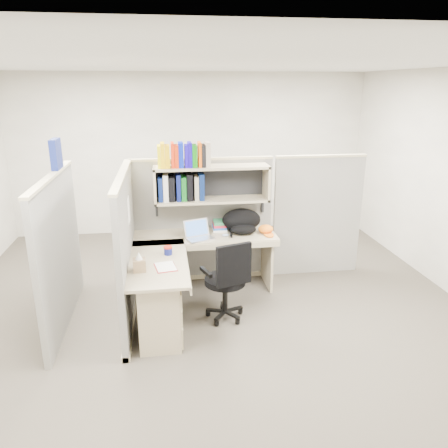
{
  "coord_description": "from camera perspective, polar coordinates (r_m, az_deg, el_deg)",
  "views": [
    {
      "loc": [
        -0.47,
        -4.49,
        2.5
      ],
      "look_at": [
        0.19,
        0.25,
        0.96
      ],
      "focal_mm": 35.0,
      "sensor_mm": 36.0,
      "label": 1
    }
  ],
  "objects": [
    {
      "name": "task_chair",
      "position": [
        4.81,
        0.35,
        -8.92
      ],
      "size": [
        0.54,
        0.5,
        0.95
      ],
      "color": "black",
      "rests_on": "ground"
    },
    {
      "name": "cubicle",
      "position": [
        5.19,
        -6.42,
        -0.15
      ],
      "size": [
        3.79,
        1.84,
        1.95
      ],
      "color": "slate",
      "rests_on": "ground"
    },
    {
      "name": "loose_paper",
      "position": [
        4.49,
        -7.64,
        -5.52
      ],
      "size": [
        0.23,
        0.28,
        0.0
      ],
      "primitive_type": null,
      "rotation": [
        0.0,
        0.0,
        0.18
      ],
      "color": "white",
      "rests_on": "desk"
    },
    {
      "name": "mouse",
      "position": [
        5.31,
        0.19,
        -1.46
      ],
      "size": [
        0.09,
        0.07,
        0.03
      ],
      "primitive_type": "ellipsoid",
      "rotation": [
        0.0,
        0.0,
        0.16
      ],
      "color": "#95B2D4",
      "rests_on": "desk"
    },
    {
      "name": "orange_cap",
      "position": [
        5.45,
        5.47,
        -0.65
      ],
      "size": [
        0.22,
        0.24,
        0.1
      ],
      "primitive_type": null,
      "rotation": [
        0.0,
        0.0,
        0.16
      ],
      "color": "orange",
      "rests_on": "desk"
    },
    {
      "name": "ground",
      "position": [
        5.16,
        -1.75,
        -11.18
      ],
      "size": [
        6.0,
        6.0,
        0.0
      ],
      "primitive_type": "plane",
      "color": "#332F27",
      "rests_on": "ground"
    },
    {
      "name": "snack_canister",
      "position": [
        4.78,
        -7.32,
        -3.44
      ],
      "size": [
        0.09,
        0.09,
        0.09
      ],
      "color": "navy",
      "rests_on": "desk"
    },
    {
      "name": "laptop",
      "position": [
        5.19,
        -3.15,
        -0.82
      ],
      "size": [
        0.4,
        0.4,
        0.23
      ],
      "primitive_type": null,
      "rotation": [
        0.0,
        0.0,
        0.35
      ],
      "color": "#BCBDC1",
      "rests_on": "desk"
    },
    {
      "name": "room_shell",
      "position": [
        4.6,
        -1.94,
        6.78
      ],
      "size": [
        6.0,
        6.0,
        6.0
      ],
      "color": "#ABA59B",
      "rests_on": "ground"
    },
    {
      "name": "tissue_box",
      "position": [
        4.4,
        -11.03,
        -4.85
      ],
      "size": [
        0.13,
        0.13,
        0.2
      ],
      "primitive_type": null,
      "rotation": [
        0.0,
        0.0,
        0.08
      ],
      "color": "#9C7E58",
      "rests_on": "desk"
    },
    {
      "name": "paper_cup",
      "position": [
        5.56,
        -2.6,
        -0.2
      ],
      "size": [
        0.09,
        0.09,
        0.1
      ],
      "primitive_type": "cylinder",
      "rotation": [
        0.0,
        0.0,
        -0.21
      ],
      "color": "silver",
      "rests_on": "desk"
    },
    {
      "name": "desk",
      "position": [
        4.68,
        -6.44,
        -8.42
      ],
      "size": [
        1.74,
        1.75,
        0.73
      ],
      "color": "tan",
      "rests_on": "ground"
    },
    {
      "name": "backpack",
      "position": [
        5.42,
        2.41,
        0.36
      ],
      "size": [
        0.59,
        0.53,
        0.29
      ],
      "primitive_type": null,
      "rotation": [
        0.0,
        0.0,
        -0.37
      ],
      "color": "black",
      "rests_on": "desk"
    },
    {
      "name": "book_stack",
      "position": [
        5.54,
        -0.61,
        -0.17
      ],
      "size": [
        0.18,
        0.24,
        0.12
      ],
      "primitive_type": null,
      "rotation": [
        0.0,
        0.0,
        -0.03
      ],
      "color": "gray",
      "rests_on": "desk"
    }
  ]
}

